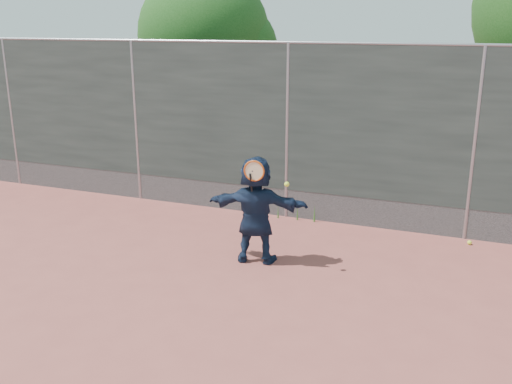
% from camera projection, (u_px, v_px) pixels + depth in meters
% --- Properties ---
extents(ground, '(80.00, 80.00, 0.00)m').
position_uv_depth(ground, '(197.00, 303.00, 7.02)').
color(ground, '#9E4C42').
rests_on(ground, ground).
extents(player, '(1.50, 0.67, 1.56)m').
position_uv_depth(player, '(256.00, 210.00, 8.05)').
color(player, '#16243D').
rests_on(player, ground).
extents(ball_ground, '(0.07, 0.07, 0.07)m').
position_uv_depth(ball_ground, '(470.00, 243.00, 8.85)').
color(ball_ground, '#DFFC38').
rests_on(ball_ground, ground).
extents(fence, '(20.00, 0.06, 3.03)m').
position_uv_depth(fence, '(287.00, 128.00, 9.70)').
color(fence, '#38423D').
rests_on(fence, ground).
extents(swing_action, '(0.64, 0.13, 0.51)m').
position_uv_depth(swing_action, '(257.00, 173.00, 7.67)').
color(swing_action, '#C64C12').
rests_on(swing_action, ground).
extents(tree_left, '(3.15, 3.00, 4.53)m').
position_uv_depth(tree_left, '(211.00, 39.00, 13.02)').
color(tree_left, '#382314').
rests_on(tree_left, ground).
extents(weed_clump, '(0.68, 0.07, 0.30)m').
position_uv_depth(weed_clump, '(300.00, 213.00, 9.91)').
color(weed_clump, '#387226').
rests_on(weed_clump, ground).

